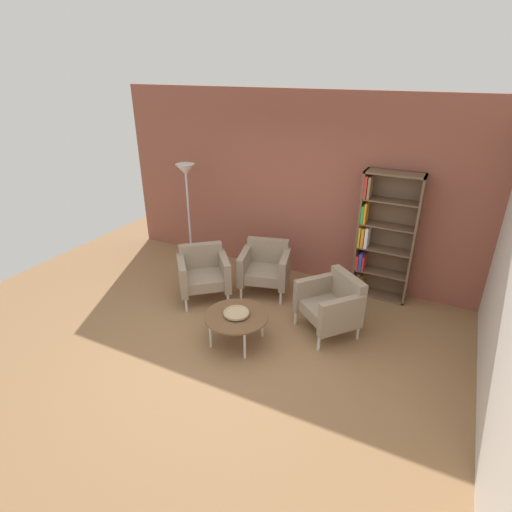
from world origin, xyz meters
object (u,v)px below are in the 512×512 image
Objects in this scene: decorative_bowl at (236,313)px; armchair_near_window at (265,267)px; floor_lamp_torchiere at (186,182)px; armchair_spare_guest at (332,303)px; bookshelf_tall at (381,238)px; armchair_by_bookshelf at (203,272)px; coffee_table_low at (237,317)px.

decorative_bowl is 0.37× the size of armchair_near_window.
floor_lamp_torchiere is at bearing 137.63° from decorative_bowl.
floor_lamp_torchiere is (-1.89, 1.72, 1.01)m from decorative_bowl.
decorative_bowl is at bearing -42.37° from floor_lamp_torchiere.
armchair_spare_guest is (0.98, 0.77, -0.02)m from decorative_bowl.
bookshelf_tall is 2.66m from armchair_by_bookshelf.
bookshelf_tall is at bearing 57.27° from coffee_table_low.
armchair_near_window is at bearing -164.80° from armchair_spare_guest.
bookshelf_tall is 2.00× the size of armchair_spare_guest.
armchair_by_bookshelf reaches higher than decorative_bowl.
bookshelf_tall is 3.24m from floor_lamp_torchiere.
armchair_spare_guest is 0.55× the size of floor_lamp_torchiere.
bookshelf_tall is at bearing 57.27° from decorative_bowl.
armchair_near_window is 0.49× the size of floor_lamp_torchiere.
armchair_spare_guest and armchair_near_window have the same top height.
floor_lamp_torchiere is (-3.18, -0.29, 0.52)m from bookshelf_tall.
armchair_spare_guest reaches higher than coffee_table_low.
coffee_table_low is at bearing -122.73° from bookshelf_tall.
bookshelf_tall is at bearing 5.21° from floor_lamp_torchiere.
floor_lamp_torchiere is at bearing 137.63° from coffee_table_low.
decorative_bowl reaches higher than coffee_table_low.
decorative_bowl is (-0.00, 0.00, 0.06)m from coffee_table_low.
armchair_near_window is at bearing -2.11° from armchair_by_bookshelf.
coffee_table_low is at bearing -85.24° from decorative_bowl.
coffee_table_low is at bearing -94.60° from armchair_near_window.
bookshelf_tall is 1.76m from armchair_near_window.
armchair_by_bookshelf is 0.55× the size of floor_lamp_torchiere.
armchair_spare_guest reaches higher than decorative_bowl.
coffee_table_low is 2.77m from floor_lamp_torchiere.
decorative_bowl is at bearing 94.76° from coffee_table_low.
armchair_near_window reaches higher than coffee_table_low.
floor_lamp_torchiere reaches higher than armchair_near_window.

